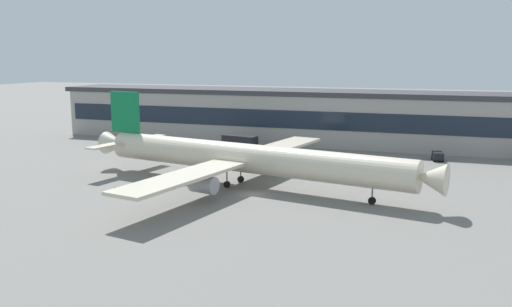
% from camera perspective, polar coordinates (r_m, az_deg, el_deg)
% --- Properties ---
extents(ground_plane, '(600.00, 600.00, 0.00)m').
position_cam_1_polar(ground_plane, '(84.79, -0.30, -4.38)').
color(ground_plane, slate).
extents(terminal_building, '(142.90, 16.33, 13.23)m').
position_cam_1_polar(terminal_building, '(134.82, 7.39, 3.88)').
color(terminal_building, '#9E9993').
rests_on(terminal_building, ground_plane).
extents(airliner, '(63.73, 55.44, 15.02)m').
position_cam_1_polar(airliner, '(89.06, -1.38, -0.47)').
color(airliner, beige).
rests_on(airliner, ground_plane).
extents(follow_me_car, '(3.89, 4.75, 1.85)m').
position_cam_1_polar(follow_me_car, '(123.26, 3.36, 0.75)').
color(follow_me_car, gray).
rests_on(follow_me_car, ground_plane).
extents(baggage_tug, '(2.59, 3.87, 1.85)m').
position_cam_1_polar(baggage_tug, '(117.89, 18.79, -0.23)').
color(baggage_tug, black).
rests_on(baggage_tug, ground_plane).
extents(fuel_truck, '(8.76, 4.24, 3.35)m').
position_cam_1_polar(fuel_truck, '(125.11, -1.81, 1.27)').
color(fuel_truck, black).
rests_on(fuel_truck, ground_plane).
extents(traffic_cone_0, '(0.55, 0.55, 0.68)m').
position_cam_1_polar(traffic_cone_0, '(90.28, -14.82, -3.60)').
color(traffic_cone_0, '#F2590C').
rests_on(traffic_cone_0, ground_plane).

